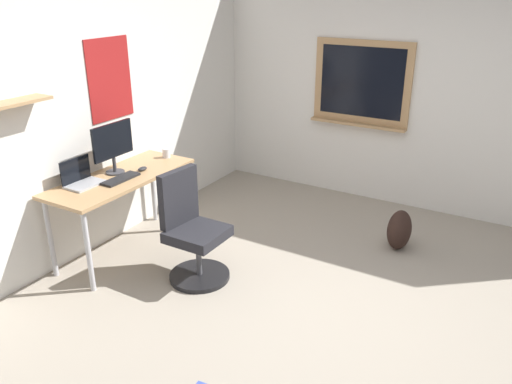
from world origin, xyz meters
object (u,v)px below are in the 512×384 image
Objects in this scene: desk at (122,185)px; monitor_primary at (113,145)px; computer_mouse at (142,169)px; coffee_mug at (166,153)px; backpack at (399,230)px; office_chair at (192,234)px; laptop at (81,178)px; keyboard at (121,179)px.

desk is 0.37m from monitor_primary.
coffee_mug reaches higher than computer_mouse.
backpack is (1.31, -2.29, -0.83)m from monitor_primary.
computer_mouse is (0.25, 0.74, 0.37)m from office_chair.
laptop is 0.42m from monitor_primary.
keyboard is at bearing -134.76° from desk.
coffee_mug is (0.61, -0.02, 0.13)m from desk.
office_chair is at bearing -108.85° from computer_mouse.
laptop is at bearing 139.64° from keyboard.
desk is 13.73× the size of computer_mouse.
office_chair is 2.05× the size of monitor_primary.
keyboard is (0.25, -0.21, -0.04)m from laptop.
laptop is 0.33m from keyboard.
monitor_primary is at bearing 136.48° from computer_mouse.
monitor_primary reaches higher than coffee_mug.
keyboard is at bearing 180.00° from computer_mouse.
office_chair is 10.33× the size of coffee_mug.
desk reaches higher than backpack.
desk is 0.24m from computer_mouse.
backpack is (1.14, -2.13, -0.58)m from computer_mouse.
desk is 0.14m from keyboard.
laptop is 0.95m from coffee_mug.
monitor_primary is at bearing 119.74° from backpack.
laptop is (-0.32, 0.14, 0.14)m from desk.
office_chair reaches higher than backpack.
backpack is at bearing -58.56° from desk.
desk is 3.67× the size of backpack.
keyboard is 0.28m from computer_mouse.
monitor_primary reaches higher than computer_mouse.
monitor_primary is 0.35m from computer_mouse.
laptop is at bearing 158.16° from computer_mouse.
office_chair is at bearing 135.09° from backpack.
monitor_primary reaches higher than desk.
office_chair reaches higher than keyboard.
laptop is at bearing 172.31° from monitor_primary.
computer_mouse reaches higher than backpack.
coffee_mug is (0.94, -0.16, -0.01)m from laptop.
monitor_primary is 1.25× the size of keyboard.
office_chair reaches higher than coffee_mug.
computer_mouse is at bearing 71.15° from office_chair.
desk is 4.61× the size of laptop.
monitor_primary reaches higher than backpack.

